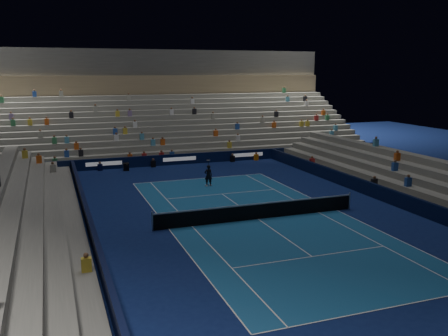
% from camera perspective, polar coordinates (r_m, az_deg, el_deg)
% --- Properties ---
extents(ground, '(90.00, 90.00, 0.00)m').
position_cam_1_polar(ground, '(29.38, 4.01, -6.00)').
color(ground, '#0D1A4F').
rests_on(ground, ground).
extents(court_surface, '(10.97, 23.77, 0.01)m').
position_cam_1_polar(court_surface, '(29.38, 4.01, -5.99)').
color(court_surface, '#19528A').
rests_on(court_surface, ground).
extents(sponsor_barrier_far, '(44.00, 0.25, 1.00)m').
position_cam_1_polar(sponsor_barrier_far, '(46.31, -5.27, 1.04)').
color(sponsor_barrier_far, black).
rests_on(sponsor_barrier_far, ground).
extents(sponsor_barrier_east, '(0.25, 37.00, 1.00)m').
position_cam_1_polar(sponsor_barrier_east, '(34.22, 19.07, -3.23)').
color(sponsor_barrier_east, black).
rests_on(sponsor_barrier_east, ground).
extents(sponsor_barrier_west, '(0.25, 37.00, 1.00)m').
position_cam_1_polar(sponsor_barrier_west, '(26.96, -15.34, -6.87)').
color(sponsor_barrier_west, black).
rests_on(sponsor_barrier_west, ground).
extents(grandstand_main, '(44.00, 15.20, 11.20)m').
position_cam_1_polar(grandstand_main, '(54.99, -7.83, 5.63)').
color(grandstand_main, slate).
rests_on(grandstand_main, ground).
extents(grandstand_east, '(5.00, 37.00, 2.50)m').
position_cam_1_polar(grandstand_east, '(36.37, 23.38, -2.03)').
color(grandstand_east, slate).
rests_on(grandstand_east, ground).
extents(grandstand_west, '(5.00, 37.00, 2.50)m').
position_cam_1_polar(grandstand_west, '(26.84, -22.82, -6.52)').
color(grandstand_west, slate).
rests_on(grandstand_west, ground).
extents(tennis_net, '(12.90, 0.10, 1.10)m').
position_cam_1_polar(tennis_net, '(29.24, 4.02, -5.05)').
color(tennis_net, '#B2B2B7').
rests_on(tennis_net, ground).
extents(tennis_player, '(0.64, 0.45, 1.65)m').
position_cam_1_polar(tennis_player, '(37.43, -1.84, -0.88)').
color(tennis_player, black).
rests_on(tennis_player, ground).
extents(broadcast_camera, '(0.57, 1.00, 0.67)m').
position_cam_1_polar(broadcast_camera, '(44.17, -11.40, 0.15)').
color(broadcast_camera, black).
rests_on(broadcast_camera, ground).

